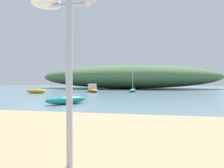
% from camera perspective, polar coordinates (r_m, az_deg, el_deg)
% --- Properties ---
extents(ground_plane, '(120.00, 120.00, 0.00)m').
position_cam_1_polar(ground_plane, '(14.21, -16.94, -6.49)').
color(ground_plane, slate).
extents(distant_hill, '(43.58, 15.61, 5.65)m').
position_cam_1_polar(distant_hill, '(45.46, 4.81, 2.19)').
color(distant_hill, '#517547').
rests_on(distant_hill, ground).
extents(mast_structure, '(1.31, 0.54, 3.51)m').
position_cam_1_polar(mast_structure, '(3.88, -17.51, 20.18)').
color(mast_structure, silver).
rests_on(mast_structure, beach_sand).
extents(sailboat_far_right, '(1.35, 3.29, 4.20)m').
position_cam_1_polar(sailboat_far_right, '(30.64, 6.46, -1.92)').
color(sailboat_far_right, teal).
rests_on(sailboat_far_right, ground).
extents(motorboat_near_shore, '(3.29, 4.58, 1.36)m').
position_cam_1_polar(motorboat_near_shore, '(31.12, -6.06, -1.55)').
color(motorboat_near_shore, orange).
rests_on(motorboat_near_shore, ground).
extents(sailboat_off_point, '(3.51, 1.44, 3.93)m').
position_cam_1_polar(sailboat_off_point, '(30.08, -22.42, -1.97)').
color(sailboat_off_point, gold).
rests_on(sailboat_off_point, ground).
extents(sailboat_outer_mooring, '(3.03, 3.04, 3.91)m').
position_cam_1_polar(sailboat_outer_mooring, '(14.97, -13.99, -4.72)').
color(sailboat_outer_mooring, teal).
rests_on(sailboat_outer_mooring, ground).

